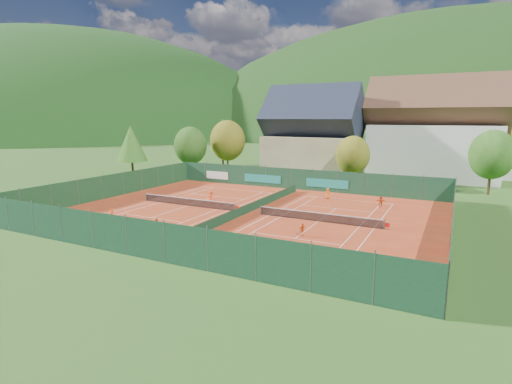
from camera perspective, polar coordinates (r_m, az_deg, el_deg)
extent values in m
plane|color=#274F18|center=(43.55, -1.19, -3.05)|extent=(600.00, 600.00, 0.00)
cube|color=#9D3217|center=(43.54, -1.19, -3.01)|extent=(40.00, 32.00, 0.01)
cube|color=white|center=(57.50, -2.67, 0.34)|extent=(10.97, 0.06, 0.00)
cube|color=white|center=(39.14, -20.12, -5.24)|extent=(10.97, 0.06, 0.00)
cube|color=white|center=(51.13, -14.66, -1.30)|extent=(0.06, 23.77, 0.00)
cube|color=white|center=(44.74, -4.04, -2.66)|extent=(0.06, 23.77, 0.00)
cube|color=white|center=(50.25, -13.48, -1.45)|extent=(0.06, 23.77, 0.00)
cube|color=white|center=(45.45, -5.52, -2.47)|extent=(0.06, 23.77, 0.00)
cube|color=white|center=(52.89, -5.59, -0.61)|extent=(8.23, 0.06, 0.00)
cube|color=white|center=(42.91, -14.79, -3.57)|extent=(8.23, 0.06, 0.00)
cube|color=white|center=(47.73, -9.70, -1.94)|extent=(0.06, 12.80, 0.00)
cube|color=white|center=(51.67, 12.98, -1.10)|extent=(10.97, 0.06, 0.00)
cube|color=white|center=(29.91, 1.69, -9.44)|extent=(10.97, 0.06, 0.00)
cube|color=white|center=(42.45, 1.81, -3.37)|extent=(0.06, 23.77, 0.00)
cube|color=white|center=(39.25, 16.54, -4.98)|extent=(0.06, 23.77, 0.00)
cube|color=white|center=(41.90, 3.51, -3.57)|extent=(0.06, 23.77, 0.00)
cube|color=white|center=(39.50, 14.58, -4.78)|extent=(0.06, 23.77, 0.00)
cube|color=white|center=(46.48, 11.33, -2.34)|extent=(8.23, 0.06, 0.00)
cube|color=white|center=(34.70, 5.57, -6.62)|extent=(8.23, 0.06, 0.00)
cube|color=white|center=(40.51, 8.88, -4.17)|extent=(0.06, 12.80, 0.00)
cylinder|color=#59595B|center=(51.64, -15.45, -0.66)|extent=(0.10, 0.10, 1.02)
cylinder|color=#59595B|center=(44.18, -3.03, -2.15)|extent=(0.10, 0.10, 1.02)
cube|color=black|center=(47.63, -9.72, -1.42)|extent=(12.80, 0.02, 0.86)
cube|color=white|center=(47.55, -9.74, -0.91)|extent=(12.80, 0.04, 0.06)
cube|color=red|center=(44.07, -2.74, -2.26)|extent=(0.40, 0.04, 0.40)
cylinder|color=#59595B|center=(42.71, 0.70, -2.59)|extent=(0.10, 0.10, 1.02)
cylinder|color=#59595B|center=(38.98, 17.90, -4.40)|extent=(0.10, 0.10, 1.02)
cube|color=black|center=(40.40, 8.90, -3.56)|extent=(12.80, 0.02, 0.86)
cube|color=white|center=(40.30, 8.91, -2.97)|extent=(12.80, 0.04, 0.06)
cube|color=red|center=(38.96, 18.26, -4.52)|extent=(0.40, 0.04, 0.40)
cube|color=#13341E|center=(43.43, -1.19, -2.38)|extent=(0.03, 28.80, 1.00)
cube|color=#153C25|center=(57.60, 6.30, 1.80)|extent=(40.00, 0.04, 3.00)
cube|color=teal|center=(59.93, 0.90, 1.92)|extent=(6.00, 0.03, 1.20)
cube|color=teal|center=(56.34, 10.09, 1.19)|extent=(6.00, 0.03, 1.20)
cube|color=silver|center=(63.80, -5.58, 2.40)|extent=(4.00, 0.03, 1.20)
cube|color=#133520|center=(30.47, -15.57, -6.51)|extent=(40.00, 0.04, 3.00)
cube|color=#163D1F|center=(55.35, -19.80, 0.87)|extent=(0.04, 32.00, 3.00)
cube|color=#163D22|center=(38.35, 26.27, -3.72)|extent=(0.04, 32.00, 3.00)
cube|color=#B21414|center=(34.55, 26.02, -5.70)|extent=(0.03, 3.00, 1.20)
cube|color=#B21414|center=(44.28, 26.29, -2.31)|extent=(0.03, 3.00, 1.20)
cube|color=tan|center=(71.45, 8.05, 5.08)|extent=(15.00, 12.00, 7.00)
cube|color=#1E2333|center=(71.13, 8.19, 10.30)|extent=(16.20, 12.00, 12.00)
cube|color=silver|center=(73.67, 23.82, 5.23)|extent=(20.00, 11.00, 9.00)
cube|color=brown|center=(73.46, 24.25, 10.86)|extent=(21.60, 11.00, 11.00)
cylinder|color=#452818|center=(71.57, -9.26, 3.37)|extent=(0.36, 0.36, 2.80)
ellipsoid|color=#285317|center=(71.19, -9.36, 6.56)|extent=(5.72, 5.72, 6.58)
cylinder|color=#4C301B|center=(74.32, -4.04, 3.88)|extent=(0.36, 0.36, 3.15)
ellipsoid|color=olive|center=(73.93, -4.09, 7.34)|extent=(6.44, 6.44, 7.40)
cylinder|color=#472C19|center=(84.20, -4.76, 4.78)|extent=(0.36, 0.36, 3.50)
cone|color=#31601B|center=(83.84, -4.82, 8.18)|extent=(5.60, 5.60, 6.50)
cylinder|color=#402D17|center=(61.61, 13.51, 1.89)|extent=(0.36, 0.36, 2.45)
ellipsoid|color=olive|center=(61.20, 13.65, 5.13)|extent=(5.01, 5.01, 5.76)
cylinder|color=#452F18|center=(62.11, 30.32, 0.95)|extent=(0.36, 0.36, 2.80)
ellipsoid|color=#2C5D1A|center=(61.67, 30.66, 4.62)|extent=(5.72, 5.72, 6.58)
cylinder|color=#412717|center=(69.32, -17.20, 2.94)|extent=(0.36, 0.36, 3.15)
cone|color=#2D5F1B|center=(68.90, -17.40, 6.65)|extent=(5.04, 5.04, 5.85)
cylinder|color=#422B17|center=(78.04, 31.18, 2.82)|extent=(0.36, 0.36, 3.50)
ellipsoid|color=olive|center=(77.66, 31.53, 6.47)|extent=(7.15, 7.15, 8.22)
ellipsoid|color=black|center=(341.56, 24.84, 0.77)|extent=(440.00, 440.00, 242.00)
ellipsoid|color=black|center=(314.02, -23.46, 1.32)|extent=(340.00, 340.00, 204.00)
cylinder|color=slate|center=(29.88, 6.16, -8.73)|extent=(0.02, 0.02, 0.80)
cylinder|color=slate|center=(29.79, 6.70, -8.80)|extent=(0.02, 0.02, 0.80)
cylinder|color=slate|center=(30.15, 6.36, -8.55)|extent=(0.02, 0.02, 0.80)
cylinder|color=slate|center=(30.05, 6.90, -8.63)|extent=(0.02, 0.02, 0.80)
cube|color=slate|center=(29.92, 6.54, -8.41)|extent=(0.34, 0.34, 0.30)
ellipsoid|color=#CCD833|center=(29.91, 6.54, -8.35)|extent=(0.28, 0.28, 0.16)
sphere|color=#CCD833|center=(45.27, -16.84, -2.91)|extent=(0.07, 0.07, 0.07)
sphere|color=#CCD833|center=(32.12, -4.08, -7.99)|extent=(0.07, 0.07, 0.07)
sphere|color=#CCD833|center=(46.03, 1.92, -2.23)|extent=(0.07, 0.07, 0.07)
sphere|color=#CCD833|center=(51.51, 1.71, -0.84)|extent=(0.07, 0.07, 0.07)
sphere|color=#CCD833|center=(35.44, 10.22, -6.34)|extent=(0.07, 0.07, 0.07)
imported|color=#E55314|center=(43.30, -19.92, -2.92)|extent=(0.53, 0.48, 1.21)
imported|color=#D44F12|center=(37.24, -14.04, -4.67)|extent=(0.80, 0.78, 1.30)
imported|color=#FC5016|center=(49.11, -6.42, -0.64)|extent=(0.99, 0.63, 1.46)
imported|color=#CC4B12|center=(35.25, 6.64, -5.37)|extent=(0.61, 0.75, 1.20)
imported|color=orange|center=(51.76, 10.21, -0.19)|extent=(0.76, 0.56, 1.42)
imported|color=#CC3E12|center=(48.75, 17.40, -1.30)|extent=(1.15, 0.42, 1.22)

